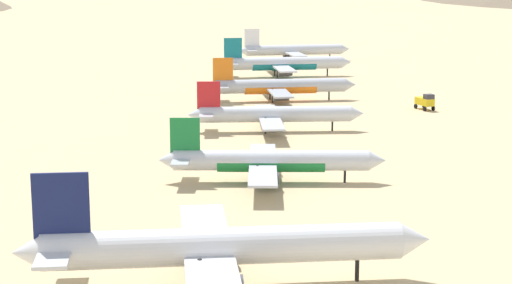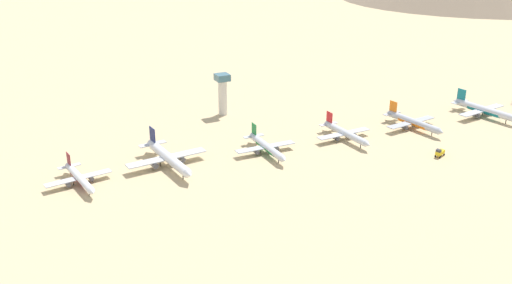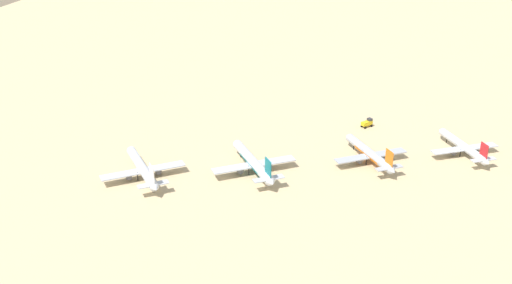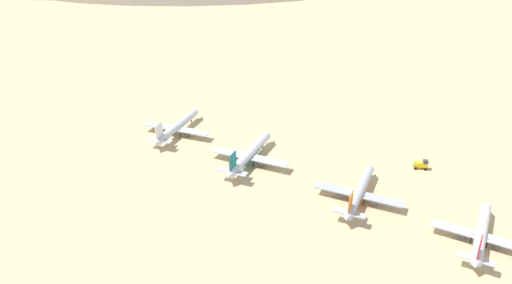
{
  "view_description": "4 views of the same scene",
  "coord_description": "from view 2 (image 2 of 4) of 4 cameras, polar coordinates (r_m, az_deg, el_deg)",
  "views": [
    {
      "loc": [
        -6.47,
        -177.0,
        34.3
      ],
      "look_at": [
        -4.79,
        -27.26,
        3.43
      ],
      "focal_mm": 61.54,
      "sensor_mm": 36.0,
      "label": 1
    },
    {
      "loc": [
        210.2,
        -155.27,
        102.11
      ],
      "look_at": [
        -6.39,
        -45.96,
        5.19
      ],
      "focal_mm": 39.79,
      "sensor_mm": 36.0,
      "label": 2
    },
    {
      "loc": [
        -208.43,
        139.21,
        110.75
      ],
      "look_at": [
        18.15,
        83.01,
        6.2
      ],
      "focal_mm": 44.22,
      "sensor_mm": 36.0,
      "label": 3
    },
    {
      "loc": [
        -134.74,
        0.57,
        94.06
      ],
      "look_at": [
        10.98,
        88.36,
        6.47
      ],
      "focal_mm": 32.58,
      "sensor_mm": 36.0,
      "label": 4
    }
  ],
  "objects": [
    {
      "name": "parked_jet_2",
      "position": [
        260.55,
        1.05,
        -0.48
      ],
      "size": [
        35.97,
        29.15,
        10.39
      ],
      "color": "silver",
      "rests_on": "ground"
    },
    {
      "name": "parked_jet_3",
      "position": [
        280.0,
        8.94,
        0.89
      ],
      "size": [
        36.32,
        29.48,
        10.48
      ],
      "color": "silver",
      "rests_on": "ground"
    },
    {
      "name": "parked_jet_0",
      "position": [
        241.44,
        -17.35,
        -3.46
      ],
      "size": [
        33.64,
        27.45,
        9.71
      ],
      "color": "silver",
      "rests_on": "ground"
    },
    {
      "name": "service_truck",
      "position": [
        271.18,
        18.0,
        -0.99
      ],
      "size": [
        4.3,
        5.68,
        3.9
      ],
      "color": "yellow",
      "rests_on": "ground"
    },
    {
      "name": "ground_plane",
      "position": [
        280.57,
        9.0,
        0.15
      ],
      "size": [
        1800.0,
        1800.0,
        0.0
      ],
      "primitive_type": "plane",
      "color": "tan"
    },
    {
      "name": "parked_jet_4",
      "position": [
        302.28,
        15.48,
        1.96
      ],
      "size": [
        38.35,
        31.27,
        11.06
      ],
      "color": "#B2B7C1",
      "rests_on": "ground"
    },
    {
      "name": "parked_jet_1",
      "position": [
        249.76,
        -8.87,
        -1.54
      ],
      "size": [
        45.03,
        36.67,
        12.98
      ],
      "color": "silver",
      "rests_on": "ground"
    },
    {
      "name": "parked_jet_5",
      "position": [
        332.93,
        21.93,
        3.02
      ],
      "size": [
        41.46,
        33.83,
        11.96
      ],
      "color": "silver",
      "rests_on": "ground"
    },
    {
      "name": "control_tower",
      "position": [
        310.63,
        -3.38,
        5.07
      ],
      "size": [
        7.2,
        7.2,
        22.9
      ],
      "color": "beige",
      "rests_on": "ground"
    }
  ]
}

